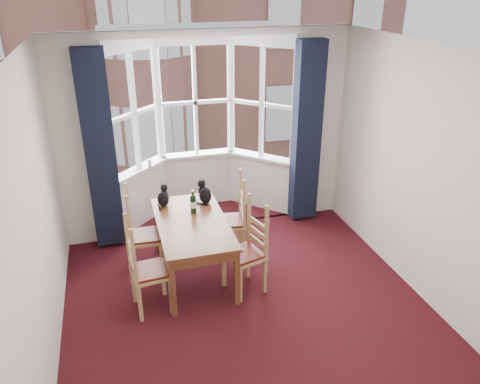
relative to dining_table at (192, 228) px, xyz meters
name	(u,v)px	position (x,y,z in m)	size (l,w,h in m)	color
floor	(254,320)	(0.46, -1.03, -0.66)	(4.50, 4.50, 0.00)	black
ceiling	(258,55)	(0.46, -1.03, 2.14)	(4.50, 4.50, 0.00)	white
wall_left	(32,234)	(-1.54, -1.03, 0.74)	(4.50, 4.50, 0.00)	silver
wall_right	(434,182)	(2.46, -1.03, 0.74)	(4.50, 4.50, 0.00)	silver
wall_near	(382,384)	(0.46, -3.28, 0.74)	(4.00, 4.00, 0.00)	silver
wall_back_pier_left	(81,146)	(-1.19, 1.22, 0.74)	(0.70, 0.12, 2.80)	silver
wall_back_pier_right	(316,125)	(2.11, 1.22, 0.74)	(0.70, 0.12, 2.80)	silver
bay_window	(199,125)	(0.46, 1.72, 0.74)	(2.76, 0.94, 2.80)	white
curtain_left	(100,152)	(-0.96, 1.04, 0.69)	(0.38, 0.22, 2.60)	black
curtain_right	(306,134)	(1.88, 1.04, 0.69)	(0.38, 0.22, 2.60)	black
dining_table	(192,228)	(0.00, 0.00, 0.00)	(0.82, 1.52, 0.75)	brown
chair_left_near	(142,274)	(-0.66, -0.51, -0.19)	(0.44, 0.46, 0.92)	tan
chair_left_far	(139,238)	(-0.63, 0.27, -0.19)	(0.42, 0.44, 0.92)	tan
chair_right_near	(251,253)	(0.60, -0.43, -0.19)	(0.50, 0.51, 0.92)	tan
chair_right_far	(235,222)	(0.63, 0.34, -0.19)	(0.46, 0.47, 0.92)	tan
cat_left	(163,198)	(-0.26, 0.53, 0.19)	(0.21, 0.24, 0.28)	black
cat_right	(205,194)	(0.26, 0.48, 0.20)	(0.23, 0.26, 0.31)	black
wine_bottle	(193,203)	(0.06, 0.23, 0.21)	(0.08, 0.08, 0.30)	black
candle_tall	(150,163)	(-0.32, 1.57, 0.27)	(0.06, 0.06, 0.12)	white
street	(127,111)	(0.46, 31.22, -6.66)	(80.00, 80.00, 0.00)	#333335
tenement_building	(137,31)	(0.46, 12.98, 0.93)	(18.40, 7.80, 15.20)	#8E5449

